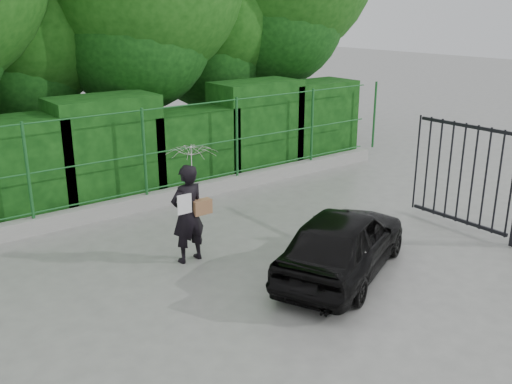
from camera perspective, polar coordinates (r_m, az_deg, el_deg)
ground at (r=8.39m, az=1.06°, el=-10.40°), size 80.00×80.00×0.00m
kerb at (r=11.89m, az=-12.52°, el=-1.29°), size 14.00×0.25×0.30m
fence at (r=11.69m, az=-11.89°, el=3.79°), size 14.13×0.06×1.80m
hedge at (r=12.55m, az=-14.47°, el=3.84°), size 14.20×1.20×2.26m
gate at (r=10.86m, az=23.03°, el=1.57°), size 0.22×2.33×2.36m
woman at (r=9.18m, az=-6.55°, el=0.50°), size 0.88×0.86×1.94m
car at (r=8.93m, az=8.67°, el=-4.91°), size 3.45×2.51×1.09m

